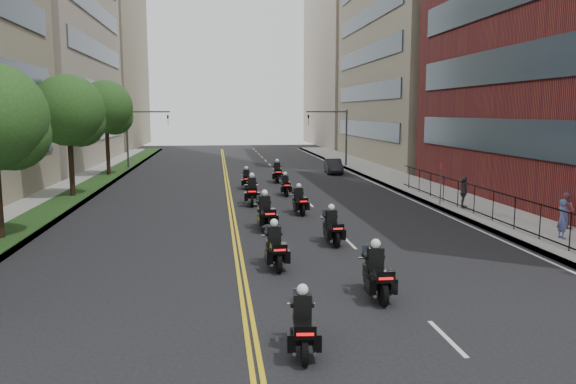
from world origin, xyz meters
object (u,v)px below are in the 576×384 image
(motorcycle_7, at_px, (285,186))
(parked_sedan, at_px, (333,166))
(pedestrian_b, at_px, (566,210))
(motorcycle_9, at_px, (277,173))
(motorcycle_0, at_px, (303,326))
(motorcycle_6, at_px, (252,192))
(motorcycle_3, at_px, (332,228))
(motorcycle_4, at_px, (265,214))
(pedestrian_c, at_px, (464,192))
(motorcycle_2, at_px, (275,249))
(pedestrian_a, at_px, (563,219))
(motorcycle_5, at_px, (299,202))
(motorcycle_1, at_px, (376,275))
(motorcycle_8, at_px, (246,180))

(motorcycle_7, xyz_separation_m, parked_sedan, (5.80, 12.49, 0.03))
(pedestrian_b, bearing_deg, motorcycle_7, 31.18)
(motorcycle_9, bearing_deg, pedestrian_b, -58.93)
(motorcycle_0, relative_size, motorcycle_6, 0.83)
(motorcycle_3, bearing_deg, motorcycle_9, 86.66)
(motorcycle_0, xyz_separation_m, motorcycle_4, (0.32, 13.36, 0.12))
(motorcycle_0, bearing_deg, pedestrian_c, 61.19)
(motorcycle_2, height_order, motorcycle_9, motorcycle_9)
(pedestrian_a, bearing_deg, parked_sedan, 9.14)
(pedestrian_a, height_order, pedestrian_c, pedestrian_c)
(parked_sedan, bearing_deg, motorcycle_3, -96.96)
(motorcycle_5, bearing_deg, pedestrian_b, -32.91)
(pedestrian_a, xyz_separation_m, pedestrian_b, (1.47, 1.98, -0.01))
(motorcycle_5, distance_m, motorcycle_9, 13.61)
(pedestrian_a, bearing_deg, pedestrian_c, 6.88)
(motorcycle_7, distance_m, pedestrian_b, 16.95)
(motorcycle_1, bearing_deg, motorcycle_5, 91.45)
(pedestrian_a, bearing_deg, motorcycle_3, 85.47)
(motorcycle_4, bearing_deg, motorcycle_9, 75.17)
(motorcycle_6, distance_m, pedestrian_a, 16.48)
(motorcycle_7, height_order, pedestrian_a, pedestrian_a)
(pedestrian_b, bearing_deg, motorcycle_3, 85.09)
(motorcycle_0, bearing_deg, motorcycle_7, 89.25)
(motorcycle_1, xyz_separation_m, pedestrian_a, (9.69, 5.93, 0.30))
(motorcycle_3, distance_m, motorcycle_8, 17.45)
(pedestrian_a, bearing_deg, motorcycle_2, 101.53)
(motorcycle_3, relative_size, motorcycle_6, 0.88)
(pedestrian_b, bearing_deg, motorcycle_0, 118.72)
(motorcycle_7, relative_size, pedestrian_a, 1.24)
(motorcycle_8, bearing_deg, pedestrian_b, -49.15)
(motorcycle_5, bearing_deg, motorcycle_8, 96.60)
(motorcycle_6, bearing_deg, pedestrian_a, -38.89)
(motorcycle_2, relative_size, pedestrian_b, 1.41)
(motorcycle_6, xyz_separation_m, motorcycle_9, (2.60, 10.39, -0.03))
(motorcycle_5, height_order, pedestrian_c, pedestrian_c)
(motorcycle_7, relative_size, motorcycle_9, 0.85)
(parked_sedan, bearing_deg, motorcycle_7, -109.92)
(motorcycle_1, bearing_deg, pedestrian_c, 57.39)
(motorcycle_1, height_order, motorcycle_4, motorcycle_4)
(motorcycle_8, xyz_separation_m, pedestrian_c, (11.35, -10.46, 0.40))
(motorcycle_2, bearing_deg, motorcycle_3, 46.15)
(motorcycle_8, bearing_deg, pedestrian_a, -55.46)
(motorcycle_4, distance_m, pedestrian_a, 12.71)
(motorcycle_0, bearing_deg, pedestrian_a, 42.46)
(parked_sedan, bearing_deg, pedestrian_c, -75.64)
(motorcycle_1, distance_m, pedestrian_a, 11.36)
(motorcycle_2, bearing_deg, motorcycle_5, 72.92)
(motorcycle_3, xyz_separation_m, pedestrian_b, (11.06, 1.11, 0.32))
(motorcycle_4, height_order, pedestrian_a, motorcycle_4)
(motorcycle_4, relative_size, pedestrian_c, 1.44)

